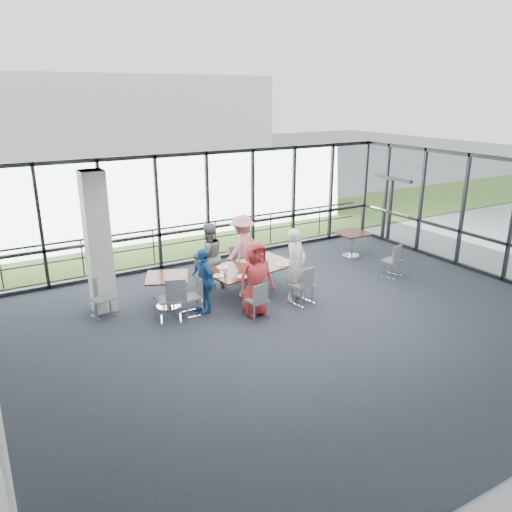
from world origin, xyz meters
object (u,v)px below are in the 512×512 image
diner_far_left (209,257)px  chair_spare_la (170,300)px  diner_end (204,281)px  chair_spare_r (392,261)px  structural_column (98,243)px  chair_main_end (192,297)px  chair_main_nl (257,301)px  chair_spare_lb (102,299)px  chair_main_fr (238,263)px  chair_main_fl (204,272)px  chair_main_nr (303,285)px  main_table (250,270)px  side_table_right (352,236)px  diner_far_right (242,248)px  side_table_left (167,281)px  diner_near_right (296,265)px  diner_near_left (256,278)px

diner_far_left → chair_spare_la: size_ratio=1.76×
diner_end → chair_spare_r: diner_end is taller
structural_column → chair_main_end: 2.39m
chair_main_nl → chair_spare_lb: size_ratio=0.98×
chair_main_end → chair_spare_lb: (-1.75, 0.89, 0.01)m
chair_main_nl → chair_main_fr: chair_main_fr is taller
chair_main_fr → chair_main_nl: bearing=64.7°
chair_main_fl → chair_main_nr: bearing=121.2°
structural_column → chair_main_fl: bearing=1.9°
main_table → chair_main_fl: chair_main_fl is taller
chair_spare_lb → main_table: bearing=155.5°
chair_main_fl → chair_spare_la: bearing=38.9°
chair_main_end → side_table_right: bearing=104.6°
chair_spare_lb → chair_spare_r: bearing=154.4°
chair_main_end → chair_spare_la: chair_spare_la is taller
diner_far_right → side_table_right: bearing=160.1°
structural_column → chair_spare_la: (1.11, -1.32, -1.12)m
structural_column → diner_far_right: (3.66, 0.05, -0.71)m
side_table_left → chair_main_fl: bearing=29.3°
diner_near_right → chair_spare_la: (-3.00, 0.42, -0.39)m
chair_spare_r → chair_main_end: bearing=159.5°
diner_near_right → diner_far_right: diner_far_right is taller
main_table → chair_spare_lb: 3.47m
chair_main_fr → chair_main_end: (-1.98, -1.47, -0.01)m
diner_far_left → chair_main_fr: diner_far_left is taller
chair_main_nl → chair_main_fr: (0.82, 2.39, 0.01)m
chair_main_end → chair_spare_r: 5.65m
side_table_right → chair_main_nr: (-3.38, -2.19, -0.18)m
structural_column → side_table_right: 7.57m
chair_spare_r → chair_main_nr: bearing=169.4°
chair_main_nr → chair_spare_la: (-3.01, 0.72, 0.03)m
chair_main_end → chair_spare_lb: 1.96m
diner_far_right → chair_main_end: bearing=11.8°
side_table_right → chair_main_fl: size_ratio=1.14×
side_table_right → diner_near_right: (-3.38, -1.89, 0.24)m
chair_main_end → diner_end: bearing=91.0°
chair_main_nr → chair_main_fl: chair_main_nr is taller
diner_end → chair_main_nl: size_ratio=1.79×
diner_near_left → chair_main_end: 1.50m
diner_end → chair_main_nr: size_ratio=1.65×
chair_main_fr → structural_column: bearing=-3.2°
diner_near_right → chair_main_end: bearing=150.0°
diner_far_right → chair_main_nr: 2.18m
diner_near_right → chair_main_fr: size_ratio=2.05×
side_table_left → chair_main_fl: (1.24, 0.69, -0.24)m
structural_column → chair_spare_r: 7.56m
diner_near_left → chair_spare_la: (-1.77, 0.66, -0.37)m
side_table_right → diner_far_left: (-4.87, -0.21, 0.22)m
diner_near_right → chair_spare_r: bearing=-19.9°
side_table_left → chair_main_fr: bearing=19.3°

